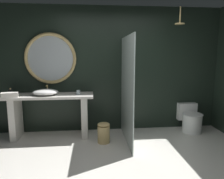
% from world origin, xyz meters
% --- Properties ---
extents(ground_plane, '(5.76, 5.76, 0.00)m').
position_xyz_m(ground_plane, '(0.00, 0.00, 0.00)').
color(ground_plane, silver).
extents(back_wall_panel, '(4.80, 0.10, 2.60)m').
position_xyz_m(back_wall_panel, '(0.00, 1.90, 1.30)').
color(back_wall_panel, black).
rests_on(back_wall_panel, ground_plane).
extents(vanity_counter, '(1.68, 0.55, 0.85)m').
position_xyz_m(vanity_counter, '(-1.25, 1.55, 0.54)').
color(vanity_counter, silver).
rests_on(vanity_counter, ground_plane).
extents(vessel_sink, '(0.48, 0.40, 0.17)m').
position_xyz_m(vessel_sink, '(-1.32, 1.52, 0.91)').
color(vessel_sink, white).
rests_on(vessel_sink, vanity_counter).
extents(tumbler_cup, '(0.08, 0.08, 0.09)m').
position_xyz_m(tumbler_cup, '(-0.70, 1.53, 0.90)').
color(tumbler_cup, silver).
rests_on(tumbler_cup, vanity_counter).
extents(soap_dispenser, '(0.07, 0.07, 0.14)m').
position_xyz_m(soap_dispenser, '(-1.98, 1.55, 0.92)').
color(soap_dispenser, black).
rests_on(soap_dispenser, vanity_counter).
extents(round_wall_mirror, '(1.03, 0.07, 1.03)m').
position_xyz_m(round_wall_mirror, '(-1.25, 1.81, 1.54)').
color(round_wall_mirror, tan).
extents(shower_glass_panel, '(0.02, 1.29, 1.95)m').
position_xyz_m(shower_glass_panel, '(0.21, 1.20, 0.98)').
color(shower_glass_panel, silver).
rests_on(shower_glass_panel, ground_plane).
extents(rain_shower_head, '(0.18, 0.18, 0.32)m').
position_xyz_m(rain_shower_head, '(1.22, 1.38, 2.23)').
color(rain_shower_head, tan).
extents(toilet, '(0.41, 0.57, 0.57)m').
position_xyz_m(toilet, '(1.66, 1.57, 0.25)').
color(toilet, white).
rests_on(toilet, ground_plane).
extents(waste_bin, '(0.23, 0.23, 0.38)m').
position_xyz_m(waste_bin, '(-0.23, 1.16, 0.19)').
color(waste_bin, tan).
rests_on(waste_bin, ground_plane).
extents(folded_hand_towel, '(0.31, 0.21, 0.09)m').
position_xyz_m(folded_hand_towel, '(-1.93, 1.38, 0.90)').
color(folded_hand_towel, silver).
rests_on(folded_hand_towel, vanity_counter).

